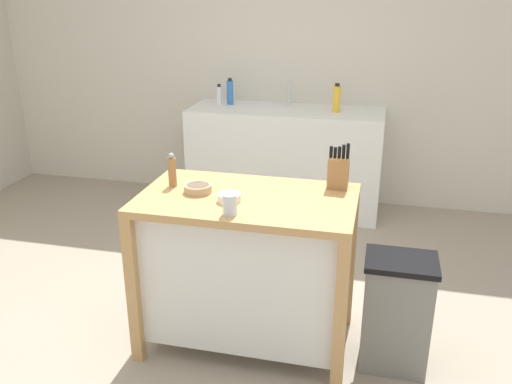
{
  "coord_description": "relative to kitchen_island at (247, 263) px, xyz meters",
  "views": [
    {
      "loc": [
        0.88,
        -2.43,
        1.91
      ],
      "look_at": [
        0.23,
        0.3,
        0.83
      ],
      "focal_mm": 37.93,
      "sensor_mm": 36.0,
      "label": 1
    }
  ],
  "objects": [
    {
      "name": "sink_faucet",
      "position": [
        -0.16,
        2.15,
        0.52
      ],
      "size": [
        0.02,
        0.02,
        0.22
      ],
      "color": "#B7BCC1",
      "rests_on": "sink_counter"
    },
    {
      "name": "sink_counter",
      "position": [
        -0.16,
        2.01,
        -0.04
      ],
      "size": [
        1.67,
        0.6,
        0.91
      ],
      "color": "silver",
      "rests_on": "ground"
    },
    {
      "name": "trash_bin",
      "position": [
        0.8,
        -0.03,
        -0.18
      ],
      "size": [
        0.36,
        0.28,
        0.63
      ],
      "color": "slate",
      "rests_on": "ground"
    },
    {
      "name": "pepper_grinder",
      "position": [
        -0.43,
        0.06,
        0.48
      ],
      "size": [
        0.04,
        0.04,
        0.19
      ],
      "color": "#9E7042",
      "rests_on": "kitchen_island"
    },
    {
      "name": "bottle_dish_soap",
      "position": [
        -0.79,
        2.09,
        0.5
      ],
      "size": [
        0.05,
        0.05,
        0.18
      ],
      "color": "white",
      "rests_on": "sink_counter"
    },
    {
      "name": "kitchen_island",
      "position": [
        0.0,
        0.0,
        0.0
      ],
      "size": [
        1.13,
        0.67,
        0.88
      ],
      "color": "tan",
      "rests_on": "ground"
    },
    {
      "name": "bottle_hand_soap",
      "position": [
        -0.69,
        2.09,
        0.52
      ],
      "size": [
        0.06,
        0.06,
        0.23
      ],
      "color": "blue",
      "rests_on": "sink_counter"
    },
    {
      "name": "knife_block",
      "position": [
        0.44,
        0.24,
        0.48
      ],
      "size": [
        0.11,
        0.09,
        0.25
      ],
      "color": "#9E7042",
      "rests_on": "kitchen_island"
    },
    {
      "name": "bottle_spray_cleaner",
      "position": [
        0.26,
        2.0,
        0.53
      ],
      "size": [
        0.06,
        0.06,
        0.24
      ],
      "color": "yellow",
      "rests_on": "sink_counter"
    },
    {
      "name": "drinking_cup",
      "position": [
        -0.02,
        -0.25,
        0.44
      ],
      "size": [
        0.07,
        0.07,
        0.1
      ],
      "color": "silver",
      "rests_on": "kitchen_island"
    },
    {
      "name": "bowl_ceramic_small",
      "position": [
        -0.07,
        -0.09,
        0.41
      ],
      "size": [
        0.12,
        0.12,
        0.04
      ],
      "color": "silver",
      "rests_on": "kitchen_island"
    },
    {
      "name": "bowl_stoneware_deep",
      "position": [
        -0.27,
        -0.0,
        0.41
      ],
      "size": [
        0.15,
        0.15,
        0.04
      ],
      "color": "tan",
      "rests_on": "kitchen_island"
    },
    {
      "name": "wall_back",
      "position": [
        -0.23,
        2.36,
        0.81
      ],
      "size": [
        5.65,
        0.1,
        2.6
      ],
      "primitive_type": "cube",
      "color": "beige",
      "rests_on": "ground"
    },
    {
      "name": "ground_plane",
      "position": [
        -0.23,
        -0.1,
        -0.49
      ],
      "size": [
        6.65,
        6.65,
        0.0
      ],
      "primitive_type": "plane",
      "color": "gray",
      "rests_on": "ground"
    }
  ]
}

